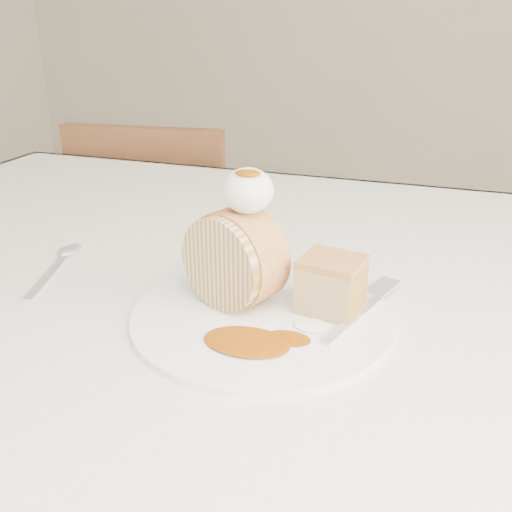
% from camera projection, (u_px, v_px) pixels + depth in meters
% --- Properties ---
extents(table, '(1.40, 0.90, 0.75)m').
position_uv_depth(table, '(253.00, 322.00, 0.79)').
color(table, white).
rests_on(table, ground).
extents(chair_far, '(0.42, 0.42, 0.82)m').
position_uv_depth(chair_far, '(165.00, 253.00, 1.51)').
color(chair_far, brown).
rests_on(chair_far, ground).
extents(plate, '(0.33, 0.33, 0.01)m').
position_uv_depth(plate, '(262.00, 315.00, 0.61)').
color(plate, white).
rests_on(plate, table).
extents(roulade_slice, '(0.12, 0.09, 0.10)m').
position_uv_depth(roulade_slice, '(234.00, 259.00, 0.61)').
color(roulade_slice, '#CAB98C').
rests_on(roulade_slice, plate).
extents(cake_chunk, '(0.07, 0.07, 0.05)m').
position_uv_depth(cake_chunk, '(331.00, 288.00, 0.61)').
color(cake_chunk, tan).
rests_on(cake_chunk, plate).
extents(whipped_cream, '(0.05, 0.05, 0.05)m').
position_uv_depth(whipped_cream, '(248.00, 191.00, 0.59)').
color(whipped_cream, white).
rests_on(whipped_cream, roulade_slice).
extents(caramel_drizzle, '(0.03, 0.02, 0.01)m').
position_uv_depth(caramel_drizzle, '(248.00, 167.00, 0.57)').
color(caramel_drizzle, '#7F3D05').
rests_on(caramel_drizzle, whipped_cream).
extents(caramel_pool, '(0.10, 0.07, 0.00)m').
position_uv_depth(caramel_pool, '(247.00, 342.00, 0.55)').
color(caramel_pool, '#7F3D05').
rests_on(caramel_pool, plate).
extents(fork, '(0.07, 0.17, 0.00)m').
position_uv_depth(fork, '(353.00, 319.00, 0.60)').
color(fork, silver).
rests_on(fork, plate).
extents(spoon, '(0.07, 0.16, 0.00)m').
position_uv_depth(spoon, '(48.00, 277.00, 0.71)').
color(spoon, silver).
rests_on(spoon, table).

